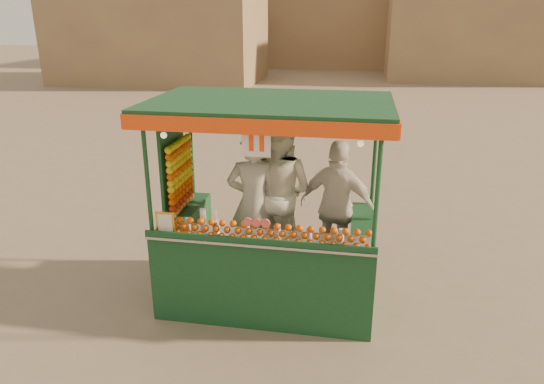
% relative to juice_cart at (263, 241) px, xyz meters
% --- Properties ---
extents(ground, '(90.00, 90.00, 0.00)m').
position_rel_juice_cart_xyz_m(ground, '(-0.14, -0.10, -0.81)').
color(ground, '#776655').
rests_on(ground, ground).
extents(building_left, '(10.00, 6.00, 6.00)m').
position_rel_juice_cart_xyz_m(building_left, '(-9.14, 19.90, 2.19)').
color(building_left, '#957A55').
rests_on(building_left, ground).
extents(building_right, '(9.00, 6.00, 5.00)m').
position_rel_juice_cart_xyz_m(building_right, '(6.86, 23.90, 1.69)').
color(building_right, '#957A55').
rests_on(building_right, ground).
extents(building_center, '(14.00, 7.00, 7.00)m').
position_rel_juice_cart_xyz_m(building_center, '(-2.14, 29.90, 2.69)').
color(building_center, '#957A55').
rests_on(building_center, ground).
extents(juice_cart, '(2.76, 1.79, 2.51)m').
position_rel_juice_cart_xyz_m(juice_cart, '(0.00, 0.00, 0.00)').
color(juice_cart, '#103C1C').
rests_on(juice_cart, ground).
extents(vendor_left, '(0.70, 0.49, 1.82)m').
position_rel_juice_cart_xyz_m(vendor_left, '(-0.16, 0.24, 0.39)').
color(vendor_left, beige).
rests_on(vendor_left, ground).
extents(vendor_middle, '(1.13, 0.99, 1.96)m').
position_rel_juice_cart_xyz_m(vendor_middle, '(0.10, 0.51, 0.46)').
color(vendor_middle, white).
rests_on(vendor_middle, ground).
extents(vendor_right, '(1.07, 0.69, 1.70)m').
position_rel_juice_cart_xyz_m(vendor_right, '(0.86, 0.46, 0.33)').
color(vendor_right, silver).
rests_on(vendor_right, ground).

